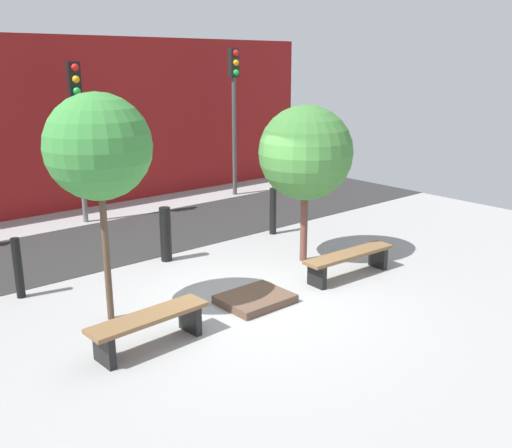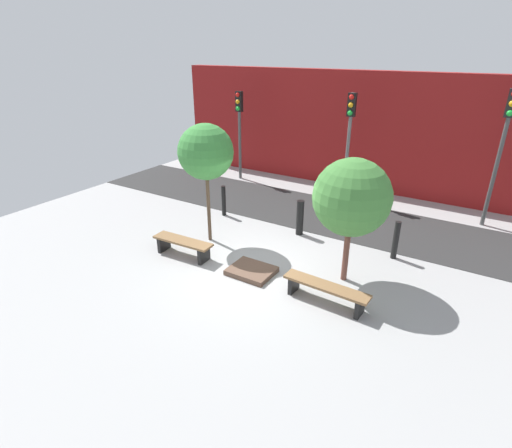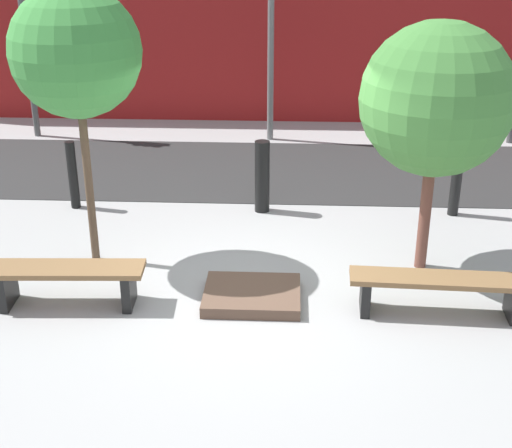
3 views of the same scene
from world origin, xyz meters
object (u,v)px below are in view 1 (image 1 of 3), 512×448
(bench_left, at_px, (149,324))
(tree_behind_right_bench, at_px, (306,153))
(bollard_left, at_px, (166,234))
(bollard_center, at_px, (273,211))
(tree_behind_left_bench, at_px, (98,147))
(traffic_light_mid_west, at_px, (77,114))
(traffic_light_mid_east, at_px, (234,96))
(bollard_far_left, at_px, (18,268))
(bench_right, at_px, (349,259))
(planter_bed, at_px, (255,299))

(bench_left, relative_size, tree_behind_right_bench, 0.58)
(tree_behind_right_bench, bearing_deg, bollard_left, 139.94)
(bollard_left, bearing_deg, bollard_center, 0.00)
(tree_behind_left_bench, xyz_separation_m, traffic_light_mid_west, (2.05, 5.40, -0.01))
(bench_left, distance_m, traffic_light_mid_west, 7.23)
(bollard_center, xyz_separation_m, traffic_light_mid_east, (1.83, 3.68, 2.29))
(traffic_light_mid_east, bearing_deg, traffic_light_mid_west, -179.99)
(bollard_center, bearing_deg, bollard_far_left, 180.00)
(bollard_far_left, bearing_deg, traffic_light_mid_east, 26.38)
(bench_right, xyz_separation_m, tree_behind_left_bench, (-4.09, 1.16, 2.26))
(tree_behind_left_bench, bearing_deg, bollard_left, 40.06)
(bollard_far_left, xyz_separation_m, traffic_light_mid_west, (2.80, 3.68, 2.08))
(bollard_left, relative_size, traffic_light_mid_east, 0.26)
(bench_right, bearing_deg, tree_behind_left_bench, 166.87)
(bench_right, height_order, tree_behind_right_bench, tree_behind_right_bench)
(tree_behind_right_bench, bearing_deg, bollard_far_left, 160.43)
(bollard_center, bearing_deg, planter_bed, -136.22)
(tree_behind_left_bench, distance_m, traffic_light_mid_west, 5.77)
(tree_behind_right_bench, relative_size, traffic_light_mid_east, 0.73)
(tree_behind_left_bench, height_order, tree_behind_right_bench, tree_behind_left_bench)
(bench_left, relative_size, planter_bed, 1.59)
(traffic_light_mid_east, bearing_deg, bollard_far_left, -153.62)
(planter_bed, xyz_separation_m, tree_behind_left_bench, (-2.05, 0.96, 2.53))
(bench_right, bearing_deg, bollard_center, 78.09)
(bollard_left, bearing_deg, tree_behind_right_bench, -40.06)
(bollard_far_left, xyz_separation_m, traffic_light_mid_east, (7.42, 3.68, 2.31))
(tree_behind_right_bench, xyz_separation_m, bollard_center, (0.75, 1.72, -1.58))
(bollard_center, distance_m, traffic_light_mid_east, 4.70)
(bench_left, xyz_separation_m, bollard_center, (4.84, 2.88, 0.19))
(bench_right, relative_size, bollard_left, 1.83)
(bollard_center, bearing_deg, bench_right, -104.58)
(bollard_far_left, bearing_deg, bench_right, -30.74)
(tree_behind_left_bench, xyz_separation_m, tree_behind_right_bench, (4.09, 0.00, -0.49))
(planter_bed, xyz_separation_m, traffic_light_mid_east, (4.62, 6.36, 2.75))
(tree_behind_right_bench, height_order, traffic_light_mid_west, traffic_light_mid_west)
(planter_bed, bearing_deg, bollard_far_left, 136.22)
(bollard_left, distance_m, traffic_light_mid_west, 4.21)
(tree_behind_left_bench, height_order, bollard_far_left, tree_behind_left_bench)
(planter_bed, relative_size, bollard_far_left, 1.07)
(bollard_left, bearing_deg, planter_bed, -90.00)
(bollard_far_left, bearing_deg, planter_bed, -43.78)
(bollard_left, distance_m, bollard_center, 2.80)
(bollard_left, bearing_deg, bollard_far_left, 180.00)
(planter_bed, relative_size, bollard_left, 1.02)
(tree_behind_right_bench, distance_m, bollard_far_left, 5.38)
(tree_behind_right_bench, xyz_separation_m, bollard_far_left, (-4.84, 1.72, -1.60))
(tree_behind_left_bench, xyz_separation_m, bollard_center, (4.84, 1.72, -2.07))
(bench_left, xyz_separation_m, bollard_left, (2.05, 2.88, 0.20))
(bollard_left, relative_size, traffic_light_mid_west, 0.28)
(bench_left, height_order, bollard_far_left, bollard_far_left)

